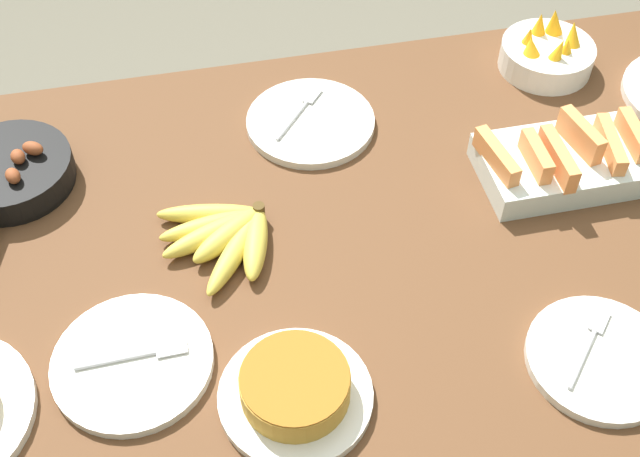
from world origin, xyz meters
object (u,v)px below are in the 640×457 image
object	(u,v)px
melon_tray	(565,161)
frittata_plate_side	(295,390)
empty_plate_far_right	(133,362)
fruit_bowl_citrus	(547,53)
banana_bunch	(227,234)
empty_plate_near_front	(600,359)
skillet	(10,174)
empty_plate_far_left	(310,122)

from	to	relation	value
melon_tray	frittata_plate_side	size ratio (longest dim) A/B	1.37
frittata_plate_side	empty_plate_far_right	bearing A→B (deg)	154.71
melon_tray	fruit_bowl_citrus	xyz separation A→B (m)	(0.09, 0.30, -0.00)
frittata_plate_side	empty_plate_far_right	size ratio (longest dim) A/B	0.93
empty_plate_far_right	banana_bunch	bearing A→B (deg)	51.10
empty_plate_near_front	melon_tray	bearing A→B (deg)	74.62
melon_tray	frittata_plate_side	xyz separation A→B (m)	(-0.55, -0.34, -0.01)
skillet	empty_plate_near_front	bearing A→B (deg)	70.96
banana_bunch	frittata_plate_side	bearing A→B (deg)	-80.20
melon_tray	empty_plate_far_right	bearing A→B (deg)	-163.01
skillet	frittata_plate_side	xyz separation A→B (m)	(0.40, -0.52, -0.00)
empty_plate_far_right	empty_plate_far_left	bearing A→B (deg)	51.86
empty_plate_near_front	fruit_bowl_citrus	world-z (taller)	fruit_bowl_citrus
melon_tray	skillet	size ratio (longest dim) A/B	0.86
melon_tray	empty_plate_far_right	distance (m)	0.80
empty_plate_far_right	empty_plate_near_front	bearing A→B (deg)	-11.68
banana_bunch	empty_plate_near_front	size ratio (longest dim) A/B	0.98
melon_tray	fruit_bowl_citrus	world-z (taller)	fruit_bowl_citrus
empty_plate_far_left	banana_bunch	bearing A→B (deg)	-127.49
banana_bunch	empty_plate_near_front	world-z (taller)	banana_bunch
frittata_plate_side	empty_plate_far_left	world-z (taller)	frittata_plate_side
skillet	fruit_bowl_citrus	distance (m)	1.05
empty_plate_far_left	empty_plate_far_right	world-z (taller)	same
skillet	frittata_plate_side	world-z (taller)	skillet
banana_bunch	frittata_plate_side	xyz separation A→B (m)	(0.05, -0.31, 0.01)
banana_bunch	frittata_plate_side	size ratio (longest dim) A/B	0.97
skillet	empty_plate_far_left	xyz separation A→B (m)	(0.54, 0.04, -0.02)
banana_bunch	frittata_plate_side	distance (m)	0.32
frittata_plate_side	empty_plate_far_right	world-z (taller)	frittata_plate_side
empty_plate_far_left	empty_plate_far_right	bearing A→B (deg)	-128.14
melon_tray	skillet	world-z (taller)	melon_tray
frittata_plate_side	banana_bunch	bearing A→B (deg)	99.80
frittata_plate_side	empty_plate_near_front	world-z (taller)	frittata_plate_side
empty_plate_near_front	empty_plate_far_right	xyz separation A→B (m)	(-0.67, 0.14, -0.00)
skillet	melon_tray	bearing A→B (deg)	93.33
skillet	empty_plate_far_left	distance (m)	0.54
melon_tray	skillet	bearing A→B (deg)	169.35
skillet	empty_plate_near_front	size ratio (longest dim) A/B	1.62
melon_tray	frittata_plate_side	distance (m)	0.65
empty_plate_far_left	melon_tray	bearing A→B (deg)	-28.44
banana_bunch	empty_plate_far_right	world-z (taller)	banana_bunch
banana_bunch	empty_plate_far_right	size ratio (longest dim) A/B	0.90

